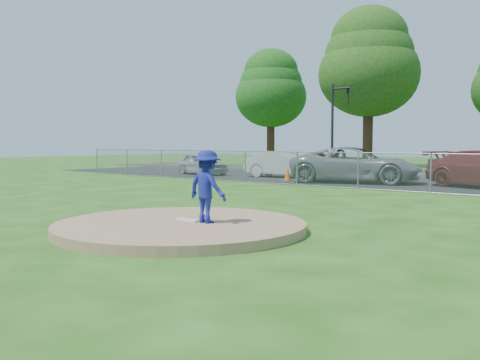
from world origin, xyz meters
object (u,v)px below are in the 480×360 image
(tree_left, at_px, (369,62))
(tree_far_left, at_px, (271,88))
(parked_car_white, at_px, (284,164))
(pitcher, at_px, (207,186))
(traffic_signal_left, at_px, (336,120))
(traffic_cone, at_px, (288,174))
(parked_car_gray, at_px, (355,165))
(parked_car_silver, at_px, (202,164))

(tree_left, bearing_deg, tree_far_left, 169.70)
(parked_car_white, bearing_deg, pitcher, -156.98)
(traffic_signal_left, distance_m, traffic_cone, 8.53)
(pitcher, relative_size, traffic_cone, 2.24)
(tree_far_left, relative_size, tree_left, 0.86)
(tree_far_left, relative_size, traffic_cone, 15.52)
(tree_left, bearing_deg, parked_car_gray, -65.46)
(parked_car_silver, xyz_separation_m, parked_car_gray, (10.10, 0.06, 0.19))
(parked_car_silver, bearing_deg, traffic_cone, -83.71)
(pitcher, height_order, parked_car_white, pitcher)
(traffic_cone, height_order, parked_car_white, parked_car_white)
(traffic_signal_left, relative_size, parked_car_gray, 0.92)
(tree_left, distance_m, pitcher, 33.58)
(parked_car_gray, bearing_deg, traffic_cone, 86.34)
(tree_far_left, xyz_separation_m, traffic_cone, (14.96, -18.79, -6.70))
(tree_far_left, bearing_deg, parked_car_gray, -44.44)
(tree_left, height_order, parked_car_silver, tree_left)
(pitcher, bearing_deg, parked_car_white, -57.06)
(tree_far_left, distance_m, parked_car_gray, 26.32)
(tree_left, distance_m, parked_car_gray, 18.99)
(traffic_signal_left, bearing_deg, parked_car_white, -88.23)
(parked_car_silver, relative_size, parked_car_white, 0.89)
(traffic_cone, xyz_separation_m, parked_car_white, (-1.54, 1.86, 0.37))
(traffic_signal_left, height_order, pitcher, traffic_signal_left)
(pitcher, bearing_deg, traffic_cone, -58.54)
(traffic_signal_left, height_order, parked_car_silver, traffic_signal_left)
(tree_left, relative_size, parked_car_white, 2.89)
(pitcher, distance_m, parked_car_gray, 15.38)
(parked_car_white, bearing_deg, tree_far_left, 31.48)
(traffic_signal_left, relative_size, parked_car_white, 1.29)
(tree_left, bearing_deg, pitcher, -69.46)
(tree_far_left, height_order, traffic_cone, tree_far_left)
(traffic_signal_left, relative_size, traffic_cone, 8.09)
(traffic_signal_left, height_order, parked_car_white, traffic_signal_left)
(traffic_signal_left, relative_size, pitcher, 3.61)
(traffic_signal_left, height_order, traffic_cone, traffic_signal_left)
(traffic_signal_left, distance_m, parked_car_gray, 8.91)
(tree_left, bearing_deg, traffic_signal_left, -76.04)
(parked_car_silver, bearing_deg, parked_car_white, -65.65)
(tree_left, distance_m, parked_car_white, 16.89)
(parked_car_silver, height_order, parked_car_white, parked_car_white)
(parked_car_white, relative_size, parked_car_gray, 0.71)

